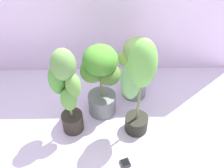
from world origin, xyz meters
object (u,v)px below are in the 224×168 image
Objects in this scene: potted_plant_front_left at (67,91)px; potted_plant_back_right at (134,65)px; hygrometer_box at (125,163)px; potted_plant_front_right at (138,82)px; potted_plant_center at (101,76)px.

potted_plant_front_left reaches higher than potted_plant_back_right.
potted_plant_back_right is 6.95× the size of hygrometer_box.
potted_plant_front_left is 8.93× the size of hygrometer_box.
potted_plant_front_right is 0.59m from potted_plant_front_left.
potted_plant_front_right is 0.52m from potted_plant_back_right.
potted_plant_front_right reaches higher than potted_plant_back_right.
potted_plant_front_left is (-0.58, 0.01, -0.09)m from potted_plant_front_right.
potted_plant_front_left is at bearing 179.27° from potted_plant_front_right.
potted_plant_back_right is at bearing 37.89° from potted_plant_front_left.
potted_plant_front_right is at bearing -93.15° from potted_plant_back_right.
potted_plant_front_right reaches higher than potted_plant_center.
potted_plant_front_left is at bearing -57.71° from hygrometer_box.
potted_plant_front_right is at bearing -0.73° from potted_plant_front_left.
potted_plant_front_right is at bearing -37.90° from potted_plant_center.
hygrometer_box is (-0.13, -0.86, -0.39)m from potted_plant_back_right.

